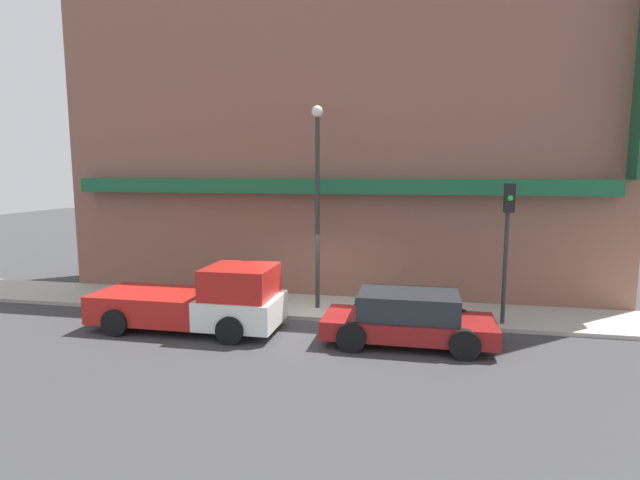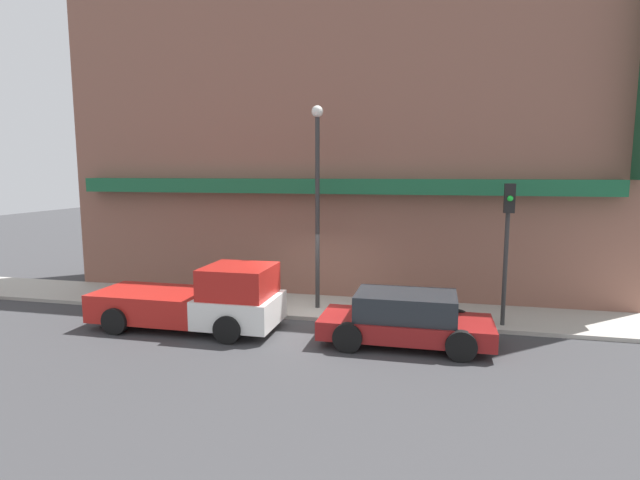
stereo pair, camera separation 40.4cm
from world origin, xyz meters
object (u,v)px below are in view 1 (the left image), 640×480
parked_car (408,318)px  traffic_light (507,229)px  pickup_truck (200,301)px  fire_hydrant (358,306)px  street_lamp (317,186)px

parked_car → traffic_light: (2.64, 1.84, 2.19)m
pickup_truck → parked_car: size_ratio=1.22×
pickup_truck → traffic_light: 8.88m
pickup_truck → fire_hydrant: bearing=23.7°
pickup_truck → fire_hydrant: (4.27, 1.79, -0.38)m
pickup_truck → traffic_light: bearing=13.3°
parked_car → traffic_light: traffic_light is taller
parked_car → street_lamp: (-2.94, 2.51, 3.34)m
fire_hydrant → traffic_light: traffic_light is taller
parked_car → traffic_light: bearing=35.8°
parked_car → street_lamp: street_lamp is taller
parked_car → street_lamp: bearing=140.3°
parked_car → fire_hydrant: 2.37m
fire_hydrant → traffic_light: size_ratio=0.16×
street_lamp → traffic_light: street_lamp is taller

